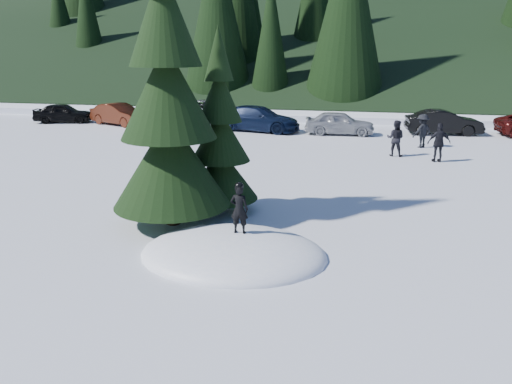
% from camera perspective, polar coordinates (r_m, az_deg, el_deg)
% --- Properties ---
extents(ground, '(200.00, 200.00, 0.00)m').
position_cam_1_polar(ground, '(11.97, -2.60, -7.21)').
color(ground, white).
rests_on(ground, ground).
extents(snow_mound, '(4.48, 3.52, 0.96)m').
position_cam_1_polar(snow_mound, '(11.97, -2.60, -7.21)').
color(snow_mound, white).
rests_on(snow_mound, ground).
extents(spruce_tall, '(3.20, 3.20, 8.60)m').
position_cam_1_polar(spruce_tall, '(13.47, -10.04, 9.85)').
color(spruce_tall, black).
rests_on(spruce_tall, ground).
extents(spruce_short, '(2.20, 2.20, 5.37)m').
position_cam_1_polar(spruce_short, '(14.63, -4.11, 5.72)').
color(spruce_short, black).
rests_on(spruce_short, ground).
extents(child_skier, '(0.43, 0.28, 1.18)m').
position_cam_1_polar(child_skier, '(11.81, -1.93, -1.98)').
color(child_skier, black).
rests_on(child_skier, snow_mound).
extents(adult_0, '(0.90, 0.77, 1.63)m').
position_cam_1_polar(adult_0, '(23.50, 15.65, 5.94)').
color(adult_0, black).
rests_on(adult_0, ground).
extents(adult_1, '(1.04, 0.59, 1.67)m').
position_cam_1_polar(adult_1, '(22.80, 20.18, 5.30)').
color(adult_1, black).
rests_on(adult_1, ground).
extents(adult_2, '(1.21, 1.12, 1.64)m').
position_cam_1_polar(adult_2, '(25.92, 18.46, 6.63)').
color(adult_2, black).
rests_on(adult_2, ground).
extents(car_0, '(3.96, 2.38, 1.26)m').
position_cam_1_polar(car_0, '(35.44, -21.17, 8.43)').
color(car_0, black).
rests_on(car_0, ground).
extents(car_1, '(4.34, 2.89, 1.35)m').
position_cam_1_polar(car_1, '(33.23, -15.35, 8.56)').
color(car_1, '#3F170B').
rests_on(car_1, ground).
extents(car_2, '(5.39, 3.19, 1.41)m').
position_cam_1_polar(car_2, '(33.93, -5.12, 9.26)').
color(car_2, '#515459').
rests_on(car_2, ground).
extents(car_3, '(5.32, 3.01, 1.45)m').
position_cam_1_polar(car_3, '(29.67, 0.24, 8.38)').
color(car_3, black).
rests_on(car_3, ground).
extents(car_4, '(3.94, 1.72, 1.32)m').
position_cam_1_polar(car_4, '(28.82, 9.52, 7.80)').
color(car_4, gray).
rests_on(car_4, ground).
extents(car_5, '(4.30, 1.87, 1.37)m').
position_cam_1_polar(car_5, '(30.40, 20.66, 7.47)').
color(car_5, black).
rests_on(car_5, ground).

